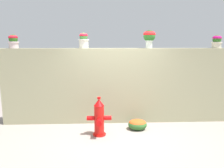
% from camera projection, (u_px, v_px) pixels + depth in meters
% --- Properties ---
extents(ground_plane, '(24.00, 24.00, 0.00)m').
position_uv_depth(ground_plane, '(120.00, 137.00, 5.47)').
color(ground_plane, gray).
extents(stone_wall, '(6.24, 0.32, 2.06)m').
position_uv_depth(stone_wall, '(117.00, 86.00, 6.38)').
color(stone_wall, tan).
rests_on(stone_wall, ground).
extents(potted_plant_0, '(0.28, 0.28, 0.36)m').
position_uv_depth(potted_plant_0, '(13.00, 41.00, 6.03)').
color(potted_plant_0, beige).
rests_on(potted_plant_0, stone_wall).
extents(potted_plant_1, '(0.29, 0.29, 0.41)m').
position_uv_depth(potted_plant_1, '(84.00, 40.00, 6.12)').
color(potted_plant_1, beige).
rests_on(potted_plant_1, stone_wall).
extents(potted_plant_2, '(0.33, 0.33, 0.48)m').
position_uv_depth(potted_plant_2, '(149.00, 36.00, 6.14)').
color(potted_plant_2, silver).
rests_on(potted_plant_2, stone_wall).
extents(potted_plant_3, '(0.29, 0.29, 0.35)m').
position_uv_depth(potted_plant_3, '(217.00, 41.00, 6.29)').
color(potted_plant_3, beige).
rests_on(potted_plant_3, stone_wall).
extents(fire_hydrant, '(0.59, 0.47, 0.95)m').
position_uv_depth(fire_hydrant, '(99.00, 118.00, 5.50)').
color(fire_hydrant, red).
rests_on(fire_hydrant, ground).
extents(flower_bush_left, '(0.48, 0.44, 0.26)m').
position_uv_depth(flower_bush_left, '(137.00, 124.00, 5.94)').
color(flower_bush_left, '#32662B').
rests_on(flower_bush_left, ground).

